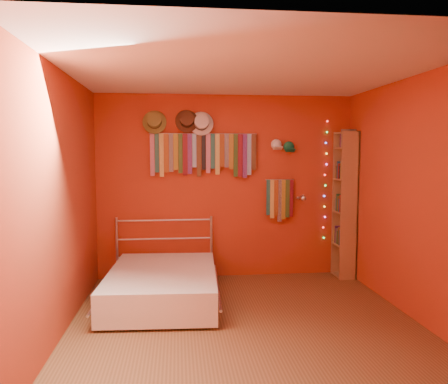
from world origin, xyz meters
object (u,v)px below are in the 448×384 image
object	(u,v)px
reading_lamp	(303,198)
bookshelf	(348,204)
tie_rack	(204,152)
bed	(163,285)

from	to	relation	value
reading_lamp	bookshelf	bearing A→B (deg)	1.90
bookshelf	reading_lamp	bearing A→B (deg)	-178.10
tie_rack	bed	size ratio (longest dim) A/B	0.80
reading_lamp	bookshelf	xyz separation A→B (m)	(0.64, 0.02, -0.09)
bookshelf	bed	distance (m)	2.74
reading_lamp	bed	world-z (taller)	reading_lamp
tie_rack	reading_lamp	size ratio (longest dim) A/B	4.64
tie_rack	bed	distance (m)	1.86
tie_rack	bookshelf	distance (m)	2.09
reading_lamp	tie_rack	bearing A→B (deg)	172.43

